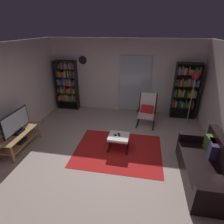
% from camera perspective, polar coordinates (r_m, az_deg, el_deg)
% --- Properties ---
extents(ground_plane, '(7.02, 7.02, 0.00)m').
position_cam_1_polar(ground_plane, '(4.60, -0.95, -13.94)').
color(ground_plane, '#B7A195').
extents(wall_back, '(5.60, 0.06, 2.60)m').
position_cam_1_polar(wall_back, '(6.63, 3.85, 11.16)').
color(wall_back, silver).
rests_on(wall_back, ground).
extents(glass_door_panel, '(1.10, 0.01, 2.00)m').
position_cam_1_polar(glass_door_panel, '(6.61, 7.25, 8.71)').
color(glass_door_panel, silver).
extents(area_rug, '(2.21, 1.72, 0.01)m').
position_cam_1_polar(area_rug, '(4.80, 1.93, -12.02)').
color(area_rug, red).
rests_on(area_rug, ground).
extents(tv_stand, '(0.49, 1.23, 0.48)m').
position_cam_1_polar(tv_stand, '(5.27, -27.28, -7.30)').
color(tv_stand, tan).
rests_on(tv_stand, ground).
extents(television, '(0.20, 0.95, 0.57)m').
position_cam_1_polar(television, '(5.08, -28.19, -3.08)').
color(television, black).
rests_on(television, tv_stand).
extents(bookshelf_near_tv, '(0.80, 0.30, 1.84)m').
position_cam_1_polar(bookshelf_near_tv, '(7.07, -14.09, 8.77)').
color(bookshelf_near_tv, black).
rests_on(bookshelf_near_tv, ground).
extents(bookshelf_near_sofa, '(0.82, 0.30, 1.90)m').
position_cam_1_polar(bookshelf_near_sofa, '(6.57, 22.32, 6.83)').
color(bookshelf_near_sofa, black).
rests_on(bookshelf_near_sofa, ground).
extents(leather_sofa, '(0.82, 1.79, 0.87)m').
position_cam_1_polar(leather_sofa, '(4.32, 28.11, -15.23)').
color(leather_sofa, black).
rests_on(leather_sofa, ground).
extents(lounge_armchair, '(0.63, 0.71, 1.02)m').
position_cam_1_polar(lounge_armchair, '(5.90, 11.06, 1.02)').
color(lounge_armchair, black).
rests_on(lounge_armchair, ground).
extents(ottoman, '(0.53, 0.49, 0.39)m').
position_cam_1_polar(ottoman, '(4.69, 2.14, -8.25)').
color(ottoman, white).
rests_on(ottoman, ground).
extents(tv_remote, '(0.09, 0.15, 0.02)m').
position_cam_1_polar(tv_remote, '(4.68, 2.21, -7.15)').
color(tv_remote, black).
rests_on(tv_remote, ottoman).
extents(cell_phone, '(0.13, 0.16, 0.01)m').
position_cam_1_polar(cell_phone, '(4.64, 1.22, -7.55)').
color(cell_phone, black).
rests_on(cell_phone, ottoman).
extents(floor_lamp_by_shelf, '(0.22, 0.22, 1.82)m').
position_cam_1_polar(floor_lamp_by_shelf, '(6.01, 24.93, 9.60)').
color(floor_lamp_by_shelf, '#A5A5AD').
rests_on(floor_lamp_by_shelf, ground).
extents(wall_clock, '(0.29, 0.03, 0.29)m').
position_cam_1_polar(wall_clock, '(6.78, -9.26, 15.95)').
color(wall_clock, silver).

